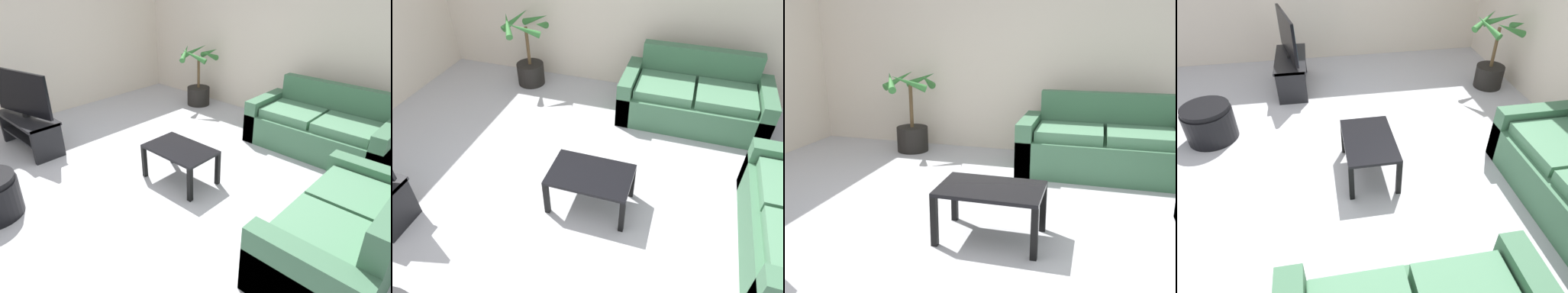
{
  "view_description": "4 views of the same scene",
  "coord_description": "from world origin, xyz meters",
  "views": [
    {
      "loc": [
        2.86,
        -2.11,
        2.25
      ],
      "look_at": [
        0.42,
        0.53,
        0.43
      ],
      "focal_mm": 31.37,
      "sensor_mm": 36.0,
      "label": 1
    },
    {
      "loc": [
        1.01,
        -1.91,
        2.77
      ],
      "look_at": [
        0.22,
        0.61,
        0.57
      ],
      "focal_mm": 31.43,
      "sensor_mm": 36.0,
      "label": 2
    },
    {
      "loc": [
        1.06,
        -2.56,
        1.6
      ],
      "look_at": [
        0.17,
        0.6,
        0.69
      ],
      "focal_mm": 38.26,
      "sensor_mm": 36.0,
      "label": 3
    },
    {
      "loc": [
        3.08,
        -0.06,
        2.48
      ],
      "look_at": [
        0.49,
        0.39,
        0.46
      ],
      "focal_mm": 30.91,
      "sensor_mm": 36.0,
      "label": 4
    }
  ],
  "objects": [
    {
      "name": "tv",
      "position": [
        -1.86,
        -0.45,
        0.82
      ],
      "size": [
        1.05,
        0.28,
        0.64
      ],
      "color": "black",
      "rests_on": "tv_stand"
    },
    {
      "name": "ground_plane",
      "position": [
        0.0,
        0.0,
        0.0
      ],
      "size": [
        6.6,
        6.6,
        0.0
      ],
      "primitive_type": "plane",
      "color": "#B2B2B7"
    },
    {
      "name": "potted_palm",
      "position": [
        -1.36,
        2.55,
        0.4
      ],
      "size": [
        0.72,
        0.74,
        1.11
      ],
      "color": "black",
      "rests_on": "ground"
    },
    {
      "name": "ottoman",
      "position": [
        -0.63,
        -1.43,
        0.22
      ],
      "size": [
        0.59,
        0.59,
        0.45
      ],
      "color": "black",
      "rests_on": "ground"
    },
    {
      "name": "coffee_table",
      "position": [
        0.32,
        0.38,
        0.37
      ],
      "size": [
        0.82,
        0.52,
        0.43
      ],
      "color": "black",
      "rests_on": "ground"
    },
    {
      "name": "tv_stand",
      "position": [
        -1.86,
        -0.46,
        0.32
      ],
      "size": [
        1.1,
        0.45,
        0.49
      ],
      "color": "black",
      "rests_on": "ground"
    }
  ]
}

